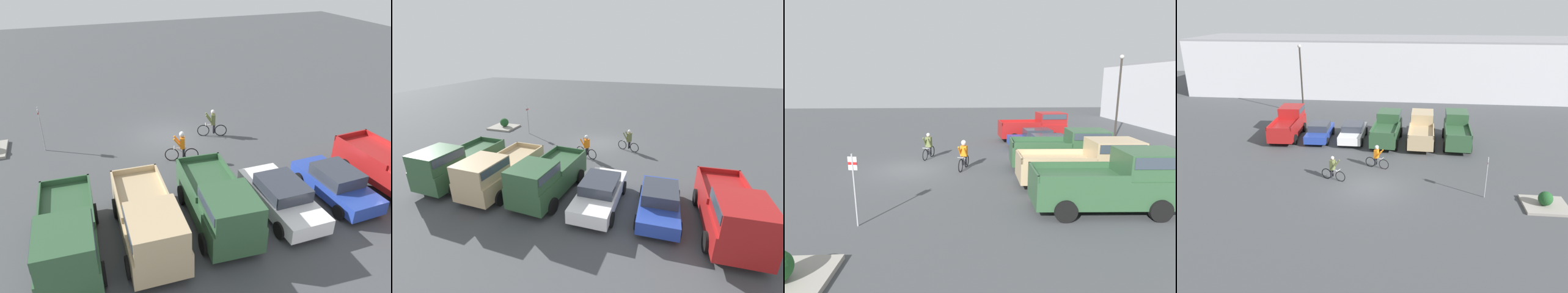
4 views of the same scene
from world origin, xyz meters
The scene contains 12 objects.
ground_plane centered at (0.00, 0.00, 0.00)m, with size 80.00×80.00×0.00m, color #424447.
pickup_truck_0 centered at (-8.06, 9.08, 1.18)m, with size 2.45×5.42×2.31m.
sedan_0 centered at (-5.23, 8.42, 0.70)m, with size 2.04×4.28×1.41m.
sedan_1 centered at (-2.43, 8.54, 0.73)m, with size 2.00×4.53×1.44m.
pickup_truck_1 centered at (0.40, 8.65, 1.15)m, with size 2.45×5.31×2.24m.
pickup_truck_2 centered at (3.19, 8.80, 1.14)m, with size 2.31×5.57×2.21m.
pickup_truck_3 centered at (5.99, 8.76, 1.20)m, with size 2.29×5.45×2.36m.
cyclist_0 centered at (0.10, 3.04, 0.86)m, with size 1.68×0.65×1.68m.
cyclist_1 centered at (-2.50, 0.80, 0.81)m, with size 1.67×0.65×1.66m.
fire_lane_sign centered at (6.79, -0.56, 1.53)m, with size 0.07×0.30×2.54m.
curb_island centered at (10.00, -1.33, 0.07)m, with size 2.42×2.14×0.15m, color gray.
shrub centered at (9.93, -1.39, 0.55)m, with size 0.80×0.80×0.80m.
Camera 2 is at (-5.31, 19.28, 7.33)m, focal length 24.00 mm.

